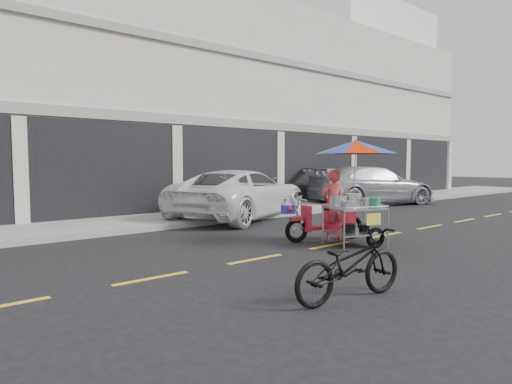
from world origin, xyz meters
TOP-DOWN VIEW (x-y plane):
  - ground at (0.00, 0.00)m, footprint 90.00×90.00m
  - sidewalk at (0.00, 5.50)m, footprint 45.00×3.00m
  - shophouse_block at (2.82, 10.59)m, footprint 36.00×8.11m
  - centerline at (0.00, 0.00)m, footprint 42.00×0.10m
  - white_pickup at (1.24, 4.70)m, footprint 5.91×4.39m
  - silver_pickup at (7.95, 4.70)m, footprint 5.81×3.69m
  - near_bicycle at (-2.51, -2.49)m, footprint 1.78×0.81m
  - food_vendor_rig at (0.45, -0.03)m, footprint 2.20×2.24m

SIDE VIEW (x-z plane):
  - ground at x=0.00m, z-range 0.00..0.00m
  - centerline at x=0.00m, z-range 0.00..0.01m
  - sidewalk at x=0.00m, z-range 0.00..0.15m
  - near_bicycle at x=-2.51m, z-range 0.00..0.90m
  - white_pickup at x=1.24m, z-range 0.00..1.49m
  - silver_pickup at x=7.95m, z-range 0.00..1.57m
  - food_vendor_rig at x=0.45m, z-range 0.28..2.52m
  - shophouse_block at x=2.82m, z-range -0.96..9.44m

